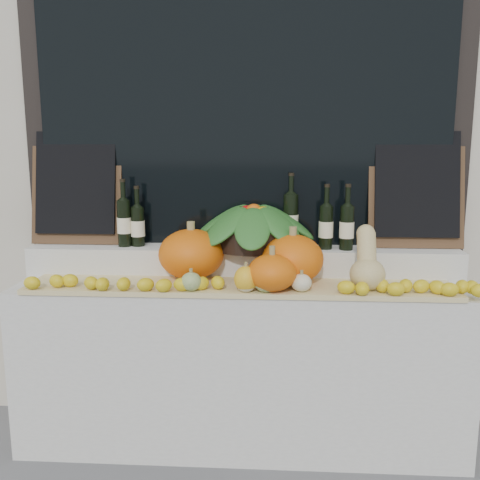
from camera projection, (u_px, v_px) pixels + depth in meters
The scene contains 18 objects.
storefront_facade at pixel (248, 32), 3.21m from camera, with size 7.00×0.94×4.50m.
display_sill at pixel (241, 363), 2.84m from camera, with size 2.30×0.55×0.88m, color silver.
rear_tier at pixel (243, 261), 2.89m from camera, with size 2.30×0.25×0.16m, color silver.
straw_bedding at pixel (239, 287), 2.64m from camera, with size 2.10×0.32×0.03m, color tan.
pumpkin_left at pixel (191, 254), 2.73m from camera, with size 0.34×0.34×0.26m, color orange.
pumpkin_right at pixel (292, 259), 2.65m from camera, with size 0.31×0.31×0.24m, color orange.
pumpkin_center at pixel (272, 273), 2.51m from camera, with size 0.23×0.23×0.18m, color orange.
butternut_squash at pixel (367, 264), 2.54m from camera, with size 0.17×0.22×0.30m.
decorative_gourds at pixel (251, 281), 2.51m from camera, with size 0.62×0.13×0.15m.
lemon_heap at pixel (238, 284), 2.52m from camera, with size 2.20×0.16×0.06m, color yellow, non-canonical shape.
produce_bowl at pixel (254, 226), 2.84m from camera, with size 0.69×0.69×0.25m.
wine_bottle_far_left at pixel (124, 222), 2.88m from camera, with size 0.08×0.08×0.36m.
wine_bottle_near_left at pixel (138, 226), 2.89m from camera, with size 0.08×0.08×0.33m.
wine_bottle_tall at pixel (291, 220), 2.87m from camera, with size 0.08×0.08×0.40m.
wine_bottle_near_right at pixel (326, 226), 2.81m from camera, with size 0.08×0.08×0.34m.
wine_bottle_far_right at pixel (347, 227), 2.79m from camera, with size 0.08×0.08×0.34m.
chalkboard_left at pixel (76, 186), 2.93m from camera, with size 0.50×0.14×0.61m.
chalkboard_right at pixel (417, 187), 2.83m from camera, with size 0.50×0.14×0.61m.
Camera 1 is at (0.16, -1.14, 1.61)m, focal length 40.00 mm.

